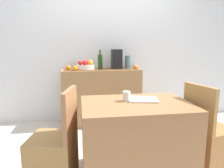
{
  "coord_description": "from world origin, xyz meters",
  "views": [
    {
      "loc": [
        -0.46,
        -2.44,
        1.29
      ],
      "look_at": [
        -0.04,
        0.35,
        0.76
      ],
      "focal_mm": 34.37,
      "sensor_mm": 36.0,
      "label": 1
    }
  ],
  "objects_px": {
    "chair_near_window": "(54,155)",
    "chair_by_corner": "(208,144)",
    "sideboard_console": "(102,97)",
    "fruit_bowl": "(86,67)",
    "ceramic_vase": "(128,62)",
    "wine_bottle": "(100,62)",
    "open_book": "(143,100)",
    "dining_table": "(136,139)",
    "coffee_cup": "(127,96)",
    "coffee_maker": "(116,59)"
  },
  "relations": [
    {
      "from": "sideboard_console",
      "to": "coffee_maker",
      "type": "bearing_deg",
      "value": 0.0
    },
    {
      "from": "sideboard_console",
      "to": "open_book",
      "type": "bearing_deg",
      "value": -79.03
    },
    {
      "from": "chair_near_window",
      "to": "chair_by_corner",
      "type": "height_order",
      "value": "same"
    },
    {
      "from": "coffee_maker",
      "to": "coffee_cup",
      "type": "xyz_separation_m",
      "value": [
        -0.14,
        -1.38,
        -0.26
      ]
    },
    {
      "from": "coffee_maker",
      "to": "coffee_cup",
      "type": "bearing_deg",
      "value": -95.85
    },
    {
      "from": "dining_table",
      "to": "coffee_maker",
      "type": "bearing_deg",
      "value": 87.52
    },
    {
      "from": "fruit_bowl",
      "to": "coffee_maker",
      "type": "height_order",
      "value": "coffee_maker"
    },
    {
      "from": "sideboard_console",
      "to": "dining_table",
      "type": "distance_m",
      "value": 1.47
    },
    {
      "from": "sideboard_console",
      "to": "ceramic_vase",
      "type": "distance_m",
      "value": 0.7
    },
    {
      "from": "fruit_bowl",
      "to": "coffee_cup",
      "type": "height_order",
      "value": "fruit_bowl"
    },
    {
      "from": "fruit_bowl",
      "to": "ceramic_vase",
      "type": "xyz_separation_m",
      "value": [
        0.67,
        0.0,
        0.07
      ]
    },
    {
      "from": "open_book",
      "to": "coffee_maker",
      "type": "bearing_deg",
      "value": 103.65
    },
    {
      "from": "sideboard_console",
      "to": "coffee_maker",
      "type": "height_order",
      "value": "coffee_maker"
    },
    {
      "from": "coffee_maker",
      "to": "chair_by_corner",
      "type": "distance_m",
      "value": 1.81
    },
    {
      "from": "sideboard_console",
      "to": "chair_by_corner",
      "type": "height_order",
      "value": "chair_by_corner"
    },
    {
      "from": "wine_bottle",
      "to": "ceramic_vase",
      "type": "relative_size",
      "value": 1.44
    },
    {
      "from": "fruit_bowl",
      "to": "chair_by_corner",
      "type": "bearing_deg",
      "value": -50.64
    },
    {
      "from": "chair_near_window",
      "to": "dining_table",
      "type": "bearing_deg",
      "value": 0.24
    },
    {
      "from": "ceramic_vase",
      "to": "wine_bottle",
      "type": "bearing_deg",
      "value": 180.0
    },
    {
      "from": "fruit_bowl",
      "to": "wine_bottle",
      "type": "height_order",
      "value": "wine_bottle"
    },
    {
      "from": "coffee_maker",
      "to": "dining_table",
      "type": "bearing_deg",
      "value": -92.48
    },
    {
      "from": "dining_table",
      "to": "ceramic_vase",
      "type": "bearing_deg",
      "value": 80.26
    },
    {
      "from": "open_book",
      "to": "chair_near_window",
      "type": "relative_size",
      "value": 0.31
    },
    {
      "from": "wine_bottle",
      "to": "dining_table",
      "type": "xyz_separation_m",
      "value": [
        0.2,
        -1.46,
        -0.64
      ]
    },
    {
      "from": "fruit_bowl",
      "to": "wine_bottle",
      "type": "relative_size",
      "value": 0.89
    },
    {
      "from": "dining_table",
      "to": "chair_by_corner",
      "type": "xyz_separation_m",
      "value": [
        0.78,
        -0.0,
        -0.1
      ]
    },
    {
      "from": "ceramic_vase",
      "to": "open_book",
      "type": "relative_size",
      "value": 0.76
    },
    {
      "from": "fruit_bowl",
      "to": "sideboard_console",
      "type": "bearing_deg",
      "value": 0.0
    },
    {
      "from": "sideboard_console",
      "to": "coffee_cup",
      "type": "relative_size",
      "value": 12.79
    },
    {
      "from": "wine_bottle",
      "to": "chair_near_window",
      "type": "xyz_separation_m",
      "value": [
        -0.58,
        -1.46,
        -0.75
      ]
    },
    {
      "from": "chair_by_corner",
      "to": "coffee_cup",
      "type": "bearing_deg",
      "value": 174.64
    },
    {
      "from": "coffee_maker",
      "to": "chair_near_window",
      "type": "distance_m",
      "value": 1.86
    },
    {
      "from": "fruit_bowl",
      "to": "open_book",
      "type": "distance_m",
      "value": 1.49
    },
    {
      "from": "fruit_bowl",
      "to": "chair_near_window",
      "type": "bearing_deg",
      "value": -103.66
    },
    {
      "from": "coffee_cup",
      "to": "wine_bottle",
      "type": "bearing_deg",
      "value": 94.9
    },
    {
      "from": "fruit_bowl",
      "to": "ceramic_vase",
      "type": "relative_size",
      "value": 1.28
    },
    {
      "from": "chair_by_corner",
      "to": "open_book",
      "type": "bearing_deg",
      "value": 173.58
    },
    {
      "from": "chair_near_window",
      "to": "fruit_bowl",
      "type": "bearing_deg",
      "value": 76.34
    },
    {
      "from": "sideboard_console",
      "to": "coffee_maker",
      "type": "relative_size",
      "value": 3.95
    },
    {
      "from": "sideboard_console",
      "to": "chair_by_corner",
      "type": "distance_m",
      "value": 1.76
    },
    {
      "from": "wine_bottle",
      "to": "chair_near_window",
      "type": "relative_size",
      "value": 0.34
    },
    {
      "from": "coffee_cup",
      "to": "chair_near_window",
      "type": "height_order",
      "value": "chair_near_window"
    },
    {
      "from": "chair_by_corner",
      "to": "coffee_maker",
      "type": "bearing_deg",
      "value": 116.03
    },
    {
      "from": "chair_near_window",
      "to": "chair_by_corner",
      "type": "relative_size",
      "value": 1.0
    },
    {
      "from": "coffee_maker",
      "to": "chair_by_corner",
      "type": "xyz_separation_m",
      "value": [
        0.71,
        -1.46,
        -0.78
      ]
    },
    {
      "from": "dining_table",
      "to": "open_book",
      "type": "bearing_deg",
      "value": 39.66
    },
    {
      "from": "sideboard_console",
      "to": "fruit_bowl",
      "type": "relative_size",
      "value": 4.51
    },
    {
      "from": "sideboard_console",
      "to": "fruit_bowl",
      "type": "xyz_separation_m",
      "value": [
        -0.24,
        0.0,
        0.49
      ]
    },
    {
      "from": "open_book",
      "to": "sideboard_console",
      "type": "bearing_deg",
      "value": 113.56
    },
    {
      "from": "ceramic_vase",
      "to": "open_book",
      "type": "height_order",
      "value": "ceramic_vase"
    }
  ]
}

